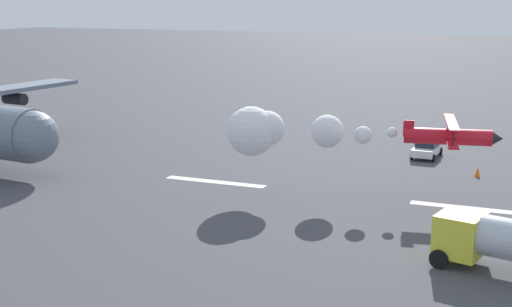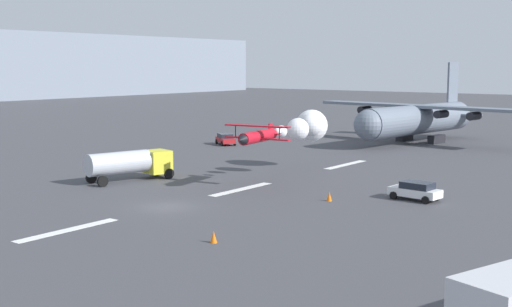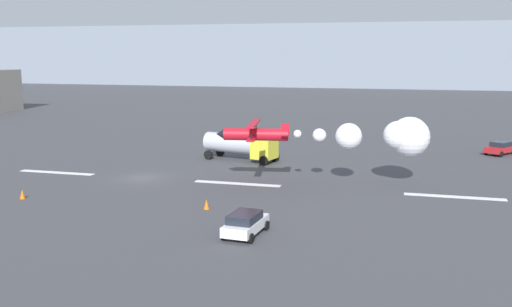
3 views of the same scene
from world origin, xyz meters
name	(u,v)px [view 1 (image 1 of 3)]	position (x,y,z in m)	size (l,w,h in m)	color
runway_stripe_3	(472,209)	(9.29, 0.00, 0.01)	(8.00, 0.90, 0.01)	white
runway_stripe_4	(215,182)	(27.86, 0.00, 0.01)	(8.00, 0.90, 0.01)	white
stunt_biplane_red	(291,131)	(21.44, 1.42, 4.58)	(18.16, 7.51, 3.44)	red
followme_car_yellow	(427,148)	(14.26, -14.30, 0.81)	(2.31, 4.28, 1.52)	white
traffic_cone_far	(478,172)	(9.63, -8.91, 0.38)	(0.44, 0.44, 0.75)	orange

